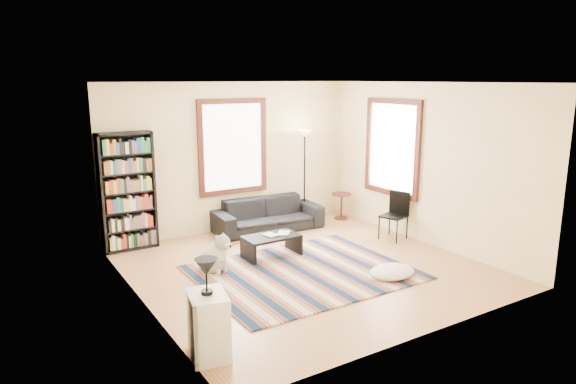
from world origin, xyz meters
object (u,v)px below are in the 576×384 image
sofa (268,215)px  side_table (341,206)px  white_cabinet (208,325)px  coffee_table (271,246)px  floor_lamp (304,177)px  folding_chair (394,216)px  bookshelf (127,192)px  floor_cushion (392,272)px  dog (213,252)px

sofa → side_table: bearing=0.4°
side_table → white_cabinet: 5.75m
coffee_table → floor_lamp: floor_lamp is taller
folding_chair → white_cabinet: folding_chair is taller
bookshelf → floor_cushion: size_ratio=2.79×
folding_chair → coffee_table: bearing=154.0°
sofa → side_table: (1.69, -0.11, -0.03)m
floor_lamp → side_table: 1.05m
floor_lamp → dog: floor_lamp is taller
floor_cushion → white_cabinet: white_cabinet is taller
sofa → bookshelf: size_ratio=1.04×
sofa → folding_chair: 2.37m
coffee_table → floor_lamp: bearing=42.1°
floor_cushion → white_cabinet: size_ratio=1.02×
bookshelf → floor_cushion: bookshelf is taller
side_table → white_cabinet: white_cabinet is taller
bookshelf → floor_cushion: 4.51m
sofa → floor_lamp: (0.91, 0.10, 0.63)m
folding_chair → bookshelf: bearing=137.1°
floor_cushion → folding_chair: (1.30, 1.37, 0.34)m
side_table → folding_chair: 1.60m
floor_cushion → floor_lamp: 3.33m
side_table → white_cabinet: size_ratio=0.77×
sofa → dog: bearing=-136.5°
sofa → coffee_table: size_ratio=2.31×
floor_cushion → floor_lamp: bearing=79.9°
sofa → floor_lamp: 1.11m
floor_lamp → folding_chair: 2.01m
sofa → folding_chair: folding_chair is taller
sofa → bookshelf: 2.66m
side_table → white_cabinet: (-4.50, -3.57, 0.08)m
coffee_table → floor_cushion: coffee_table is taller
bookshelf → folding_chair: (4.19, -1.97, -0.57)m
coffee_table → white_cabinet: 3.13m
bookshelf → floor_cushion: (2.89, -3.34, -0.91)m
sofa → white_cabinet: (-2.81, -3.68, 0.05)m
floor_lamp → folding_chair: size_ratio=2.16×
folding_chair → white_cabinet: (-4.45, -1.98, -0.08)m
folding_chair → side_table: bearing=70.5°
dog → bookshelf: bearing=93.7°
coffee_table → folding_chair: size_ratio=1.05×
coffee_table → floor_lamp: 2.30m
dog → floor_cushion: bearing=-56.3°
sofa → coffee_table: 1.54m
floor_lamp → side_table: size_ratio=3.44×
bookshelf → folding_chair: bearing=-25.2°
sofa → dog: size_ratio=3.38×
floor_lamp → folding_chair: floor_lamp is taller
floor_lamp → white_cabinet: size_ratio=2.66×
floor_cushion → floor_lamp: size_ratio=0.39×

